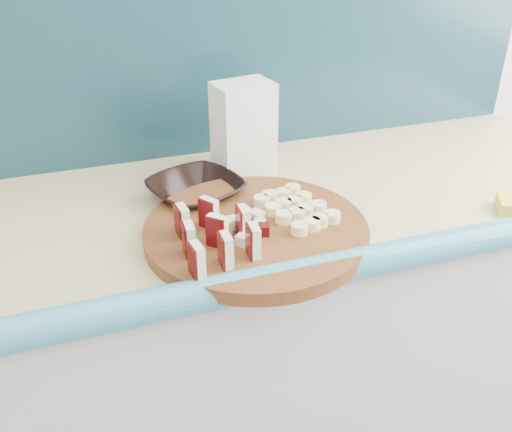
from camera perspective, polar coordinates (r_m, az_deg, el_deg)
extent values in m
cube|color=beige|center=(1.48, -9.67, -15.95)|extent=(2.20, 0.60, 0.88)
cube|color=#E2CC84|center=(1.21, -11.48, -0.61)|extent=(2.20, 0.60, 0.03)
cube|color=teal|center=(0.96, -8.71, -9.24)|extent=(2.20, 0.06, 0.03)
cube|color=teal|center=(1.37, -14.50, 14.85)|extent=(2.20, 0.02, 0.50)
cylinder|color=#4F2810|center=(1.10, 0.00, -1.52)|extent=(0.52, 0.52, 0.03)
cube|color=beige|center=(0.94, -5.85, -4.42)|extent=(0.02, 0.04, 0.06)
cube|color=#400407|center=(0.94, -6.38, -4.59)|extent=(0.01, 0.04, 0.06)
cube|color=beige|center=(1.00, -6.62, -2.33)|extent=(0.02, 0.04, 0.06)
cube|color=#400407|center=(0.99, -7.12, -2.49)|extent=(0.01, 0.04, 0.06)
cube|color=beige|center=(1.05, -7.31, -0.47)|extent=(0.02, 0.04, 0.06)
cube|color=#400407|center=(1.05, -7.78, -0.61)|extent=(0.01, 0.04, 0.06)
cube|color=beige|center=(0.96, -2.94, -3.45)|extent=(0.02, 0.04, 0.06)
cube|color=#400407|center=(0.96, -3.45, -3.62)|extent=(0.01, 0.04, 0.06)
cube|color=beige|center=(1.02, -3.86, -1.46)|extent=(0.02, 0.04, 0.06)
cube|color=#400407|center=(1.01, -4.34, -1.61)|extent=(0.01, 0.04, 0.06)
cube|color=beige|center=(1.07, -4.68, 0.32)|extent=(0.02, 0.04, 0.06)
cube|color=#400407|center=(1.07, -5.14, 0.19)|extent=(0.01, 0.04, 0.06)
cube|color=beige|center=(0.99, -0.17, -2.51)|extent=(0.02, 0.04, 0.06)
cube|color=#400407|center=(0.98, -0.65, -2.68)|extent=(0.01, 0.04, 0.06)
cube|color=beige|center=(1.04, -1.22, -0.62)|extent=(0.02, 0.04, 0.06)
cube|color=#400407|center=(1.04, -1.67, -0.77)|extent=(0.01, 0.04, 0.06)
cube|color=beige|center=(1.08, -0.76, -0.66)|extent=(0.02, 0.02, 0.02)
cube|color=beige|center=(1.08, -0.64, -0.40)|extent=(0.02, 0.02, 0.02)
cube|color=#400407|center=(1.09, -0.92, -0.12)|extent=(0.02, 0.02, 0.02)
cube|color=beige|center=(1.08, -1.30, -0.50)|extent=(0.02, 0.02, 0.02)
cube|color=beige|center=(1.09, -1.79, -0.38)|extent=(0.02, 0.02, 0.02)
cube|color=beige|center=(1.08, -2.47, -0.45)|extent=(0.02, 0.02, 0.02)
cube|color=beige|center=(1.07, -1.87, -0.77)|extent=(0.02, 0.02, 0.02)
cube|color=beige|center=(1.07, -2.27, -1.00)|extent=(0.02, 0.02, 0.02)
cube|color=#400407|center=(1.05, -2.36, -1.38)|extent=(0.02, 0.02, 0.02)
cube|color=beige|center=(1.06, -1.49, -1.19)|extent=(0.02, 0.02, 0.02)
cube|color=beige|center=(1.05, -1.13, -1.45)|extent=(0.02, 0.02, 0.02)
cube|color=beige|center=(1.07, -0.96, -1.02)|extent=(0.02, 0.02, 0.02)
cube|color=beige|center=(1.06, -0.45, -1.10)|extent=(0.02, 0.02, 0.02)
cube|color=beige|center=(1.07, 0.17, -0.99)|extent=(0.02, 0.02, 0.02)
cube|color=#400407|center=(1.07, -0.58, -0.75)|extent=(0.02, 0.02, 0.02)
cylinder|color=#FAE999|center=(1.07, 4.31, -1.17)|extent=(0.03, 0.03, 0.02)
cylinder|color=#FAE999|center=(1.08, 5.42, -0.79)|extent=(0.03, 0.03, 0.02)
cylinder|color=#FAE999|center=(1.09, 6.50, -0.42)|extent=(0.03, 0.03, 0.02)
cylinder|color=#FAE999|center=(1.11, 7.55, -0.06)|extent=(0.03, 0.03, 0.02)
cylinder|color=#FAE999|center=(1.10, 2.98, -0.19)|extent=(0.03, 0.03, 0.02)
cylinder|color=#FAE999|center=(1.11, 4.08, 0.17)|extent=(0.03, 0.03, 0.02)
cylinder|color=#FAE999|center=(1.12, 5.14, 0.52)|extent=(0.03, 0.03, 0.02)
cylinder|color=#FAE999|center=(1.14, 6.19, 0.86)|extent=(0.03, 0.03, 0.02)
cylinder|color=#FAE999|center=(1.13, 1.73, 0.73)|extent=(0.03, 0.03, 0.02)
cylinder|color=#FAE999|center=(1.14, 2.81, 1.07)|extent=(0.03, 0.03, 0.02)
cylinder|color=#FAE999|center=(1.15, 3.86, 1.40)|extent=(0.03, 0.03, 0.02)
cylinder|color=#FAE999|center=(1.17, 4.89, 1.72)|extent=(0.03, 0.03, 0.02)
cylinder|color=#FAE999|center=(1.16, 0.54, 1.61)|extent=(0.03, 0.03, 0.02)
cylinder|color=#FAE999|center=(1.17, 1.60, 1.93)|extent=(0.03, 0.03, 0.02)
cylinder|color=#FAE999|center=(1.18, 2.64, 2.24)|extent=(0.03, 0.03, 0.02)
cylinder|color=#FAE999|center=(1.20, 3.66, 2.54)|extent=(0.03, 0.03, 0.02)
imported|color=black|center=(1.23, -6.03, 2.50)|extent=(0.25, 0.25, 0.05)
cube|color=silver|center=(1.31, -1.25, 8.56)|extent=(0.14, 0.11, 0.22)
cube|color=#AFA221|center=(1.30, -3.47, 3.14)|extent=(0.10, 0.15, 0.01)
cube|color=#AFA221|center=(1.33, -1.35, 3.84)|extent=(0.05, 0.15, 0.01)
cube|color=#AFA221|center=(1.32, 0.97, 3.62)|extent=(0.11, 0.14, 0.01)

